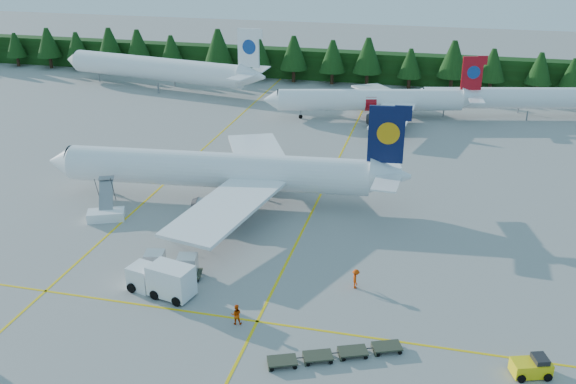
% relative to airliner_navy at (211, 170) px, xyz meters
% --- Properties ---
extents(ground, '(320.00, 320.00, 0.00)m').
position_rel_airliner_navy_xyz_m(ground, '(6.41, -17.21, -3.71)').
color(ground, gray).
rests_on(ground, ground).
extents(taxi_stripe_a, '(0.25, 120.00, 0.01)m').
position_rel_airliner_navy_xyz_m(taxi_stripe_a, '(-7.59, 2.79, -3.71)').
color(taxi_stripe_a, yellow).
rests_on(taxi_stripe_a, ground).
extents(taxi_stripe_b, '(0.25, 120.00, 0.01)m').
position_rel_airliner_navy_xyz_m(taxi_stripe_b, '(12.41, 2.79, -3.71)').
color(taxi_stripe_b, yellow).
rests_on(taxi_stripe_b, ground).
extents(taxi_stripe_cross, '(80.00, 0.25, 0.01)m').
position_rel_airliner_navy_xyz_m(taxi_stripe_cross, '(6.41, -23.21, -3.71)').
color(taxi_stripe_cross, yellow).
rests_on(taxi_stripe_cross, ground).
extents(treeline_hedge, '(220.00, 4.00, 6.00)m').
position_rel_airliner_navy_xyz_m(treeline_hedge, '(6.41, 64.79, -0.71)').
color(treeline_hedge, black).
rests_on(treeline_hedge, ground).
extents(airliner_navy, '(42.43, 34.77, 12.34)m').
position_rel_airliner_navy_xyz_m(airliner_navy, '(0.00, 0.00, 0.00)').
color(airliner_navy, white).
rests_on(airliner_navy, ground).
extents(airliner_red, '(35.46, 28.84, 10.48)m').
position_rel_airliner_navy_xyz_m(airliner_red, '(13.54, 38.11, -0.56)').
color(airliner_red, white).
rests_on(airliner_red, ground).
extents(airliner_far_left, '(44.30, 11.54, 12.97)m').
position_rel_airliner_navy_xyz_m(airliner_far_left, '(-30.52, 49.15, 0.36)').
color(airliner_far_left, white).
rests_on(airliner_far_left, ground).
extents(airliner_far_right, '(35.60, 10.87, 10.50)m').
position_rel_airliner_navy_xyz_m(airliner_far_right, '(36.58, 44.97, -0.42)').
color(airliner_far_right, white).
rests_on(airliner_far_right, ground).
extents(airstairs, '(4.81, 6.16, 3.63)m').
position_rel_airliner_navy_xyz_m(airstairs, '(-9.72, -7.92, -2.92)').
color(airstairs, white).
rests_on(airstairs, ground).
extents(service_truck, '(6.57, 3.58, 3.00)m').
position_rel_airliner_navy_xyz_m(service_truck, '(2.81, -20.96, -2.22)').
color(service_truck, white).
rests_on(service_truck, ground).
extents(baggage_tug, '(3.12, 2.30, 1.50)m').
position_rel_airliner_navy_xyz_m(baggage_tug, '(34.00, -24.93, -2.98)').
color(baggage_tug, yellow).
rests_on(baggage_tug, ground).
extents(dolly_train, '(10.09, 5.78, 0.13)m').
position_rel_airliner_navy_xyz_m(dolly_train, '(19.60, -26.40, -3.29)').
color(dolly_train, '#303627').
rests_on(dolly_train, ground).
extents(uld_pair, '(6.06, 2.46, 1.92)m').
position_rel_airliner_navy_xyz_m(uld_pair, '(2.48, -17.94, -2.41)').
color(uld_pair, '#303627').
rests_on(uld_pair, ground).
extents(crew_a, '(0.77, 0.64, 1.82)m').
position_rel_airliner_navy_xyz_m(crew_a, '(1.47, -17.64, -2.80)').
color(crew_a, red).
rests_on(crew_a, ground).
extents(crew_b, '(1.03, 0.89, 1.82)m').
position_rel_airliner_navy_xyz_m(crew_b, '(10.82, -23.91, -2.80)').
color(crew_b, '#DD4304').
rests_on(crew_b, ground).
extents(crew_c, '(0.69, 0.88, 1.88)m').
position_rel_airliner_navy_xyz_m(crew_c, '(19.63, -15.94, -2.77)').
color(crew_c, '#D63904').
rests_on(crew_c, ground).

